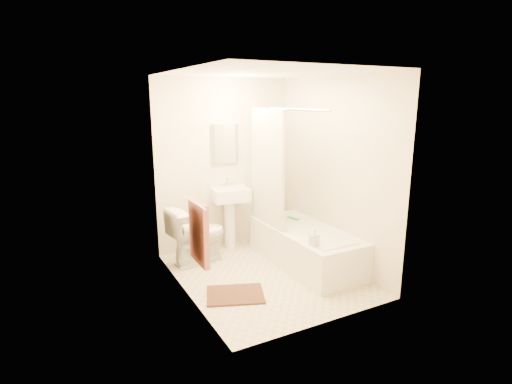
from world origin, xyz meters
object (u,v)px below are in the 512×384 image
sink (230,215)px  bath_mat (235,295)px  toilet (198,235)px  bathtub (305,246)px  soap_bottle (314,238)px

sink → bath_mat: bearing=-104.6°
toilet → sink: (0.60, 0.29, 0.11)m
sink → bathtub: 1.19m
sink → toilet: bearing=-146.3°
sink → bath_mat: (-0.56, -1.36, -0.47)m
sink → soap_bottle: bearing=-69.1°
sink → bathtub: (0.62, -0.99, -0.25)m
toilet → bathtub: bearing=-128.7°
bathtub → soap_bottle: 0.69m
bathtub → bath_mat: (-1.18, -0.37, -0.23)m
bathtub → toilet: bearing=150.1°
toilet → sink: size_ratio=0.79×
toilet → soap_bottle: bearing=-151.2°
toilet → bathtub: toilet is taller
toilet → bath_mat: (0.04, -1.07, -0.37)m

